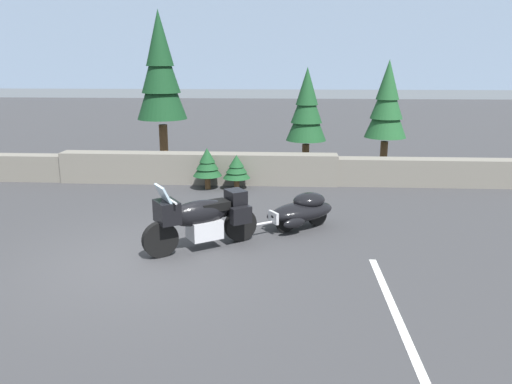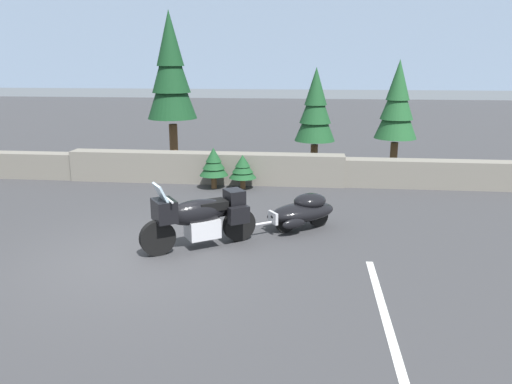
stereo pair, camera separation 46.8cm
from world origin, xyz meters
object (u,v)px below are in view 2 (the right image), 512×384
Objects in this scene: pine_tree_far_right at (397,104)px; touring_motorcycle at (199,216)px; pine_tree_secondary at (315,108)px; pine_tree_tall at (171,71)px; car_shaped_trailer at (303,211)px.

touring_motorcycle is at bearing -123.93° from pine_tree_far_right.
pine_tree_tall is at bearing 172.73° from pine_tree_secondary.
pine_tree_secondary is 0.94× the size of pine_tree_far_right.
car_shaped_trailer is 7.84m from pine_tree_tall.
car_shaped_trailer is 0.58× the size of pine_tree_far_right.
pine_tree_tall is at bearing 126.43° from car_shaped_trailer.
car_shaped_trailer is at bearing -115.84° from pine_tree_far_right.
pine_tree_tall reaches higher than pine_tree_far_right.
pine_tree_secondary reaches higher than touring_motorcycle.
pine_tree_far_right is at bearing -2.45° from pine_tree_tall.
pine_tree_tall is 7.16m from pine_tree_far_right.
pine_tree_tall is 1.53× the size of pine_tree_secondary.
pine_tree_far_right is (2.72, 5.62, 1.78)m from car_shaped_trailer.
pine_tree_far_right reaches higher than touring_motorcycle.
pine_tree_secondary reaches higher than car_shaped_trailer.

